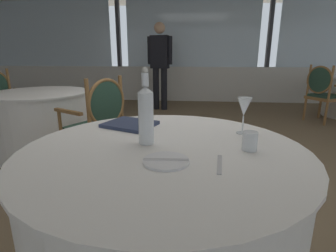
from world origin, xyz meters
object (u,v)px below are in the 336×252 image
at_px(wine_glass, 244,108).
at_px(dining_chair_0_0, 322,90).
at_px(dining_chair_2_1, 0,100).
at_px(diner_person_0, 160,61).
at_px(water_bottle, 146,114).
at_px(side_plate, 166,161).
at_px(water_tumbler, 250,141).
at_px(dining_chair_2_0, 99,120).
at_px(menu_book, 130,124).

distance_m(wine_glass, dining_chair_0_0, 3.79).
bearing_deg(dining_chair_2_1, diner_person_0, 77.05).
height_order(water_bottle, diner_person_0, diner_person_0).
xyz_separation_m(side_plate, diner_person_0, (-0.62, 4.50, 0.27)).
distance_m(water_tumbler, dining_chair_2_0, 1.68).
height_order(side_plate, wine_glass, wine_glass).
height_order(menu_book, diner_person_0, diner_person_0).
height_order(dining_chair_2_0, dining_chair_2_1, same).
distance_m(water_tumbler, diner_person_0, 4.44).
bearing_deg(diner_person_0, menu_book, -164.07).
bearing_deg(diner_person_0, side_plate, -161.15).
distance_m(water_bottle, diner_person_0, 4.31).
relative_size(side_plate, dining_chair_2_0, 0.20).
xyz_separation_m(side_plate, menu_book, (-0.28, 0.52, 0.01)).
bearing_deg(dining_chair_2_0, dining_chair_2_1, -0.00).
relative_size(side_plate, dining_chair_0_0, 0.19).
bearing_deg(side_plate, dining_chair_2_1, 137.95).
height_order(menu_book, dining_chair_2_1, dining_chair_2_1).
height_order(wine_glass, water_tumbler, wine_glass).
bearing_deg(diner_person_0, wine_glass, -155.28).
distance_m(side_plate, water_bottle, 0.29).
bearing_deg(wine_glass, dining_chair_2_0, 141.38).
bearing_deg(dining_chair_2_0, side_plate, 148.18).
bearing_deg(dining_chair_2_0, menu_book, 149.53).
distance_m(wine_glass, water_tumbler, 0.28).
xyz_separation_m(water_bottle, dining_chair_2_0, (-0.68, 1.15, -0.34)).
height_order(side_plate, menu_book, menu_book).
bearing_deg(menu_book, dining_chair_0_0, 72.64).
bearing_deg(dining_chair_2_0, wine_glass, 169.28).
bearing_deg(diner_person_0, water_tumbler, -156.23).
xyz_separation_m(dining_chair_2_0, diner_person_0, (0.18, 3.13, 0.47)).
bearing_deg(wine_glass, dining_chair_0_0, 59.68).
height_order(dining_chair_0_0, dining_chair_2_0, dining_chair_0_0).
xyz_separation_m(dining_chair_2_1, diner_person_0, (1.91, 2.21, 0.46)).
distance_m(water_tumbler, dining_chair_0_0, 4.02).
xyz_separation_m(menu_book, dining_chair_2_1, (-2.26, 1.77, -0.19)).
relative_size(menu_book, dining_chair_2_0, 0.29).
bearing_deg(wine_glass, diner_person_0, 103.73).
xyz_separation_m(water_tumbler, dining_chair_0_0, (1.92, 3.52, -0.22)).
distance_m(side_plate, dining_chair_2_0, 1.59).
xyz_separation_m(menu_book, dining_chair_0_0, (2.56, 3.17, -0.19)).
relative_size(water_tumbler, dining_chair_2_0, 0.09).
distance_m(dining_chair_2_1, diner_person_0, 2.96).
relative_size(side_plate, water_tumbler, 2.18).
distance_m(dining_chair_0_0, dining_chair_2_0, 3.86).
distance_m(menu_book, diner_person_0, 4.00).
bearing_deg(dining_chair_2_1, wine_glass, -4.64).
bearing_deg(diner_person_0, dining_chair_2_0, -172.25).
bearing_deg(diner_person_0, dining_chair_2_1, 150.14).
xyz_separation_m(side_plate, dining_chair_2_1, (-2.53, 2.29, -0.19)).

